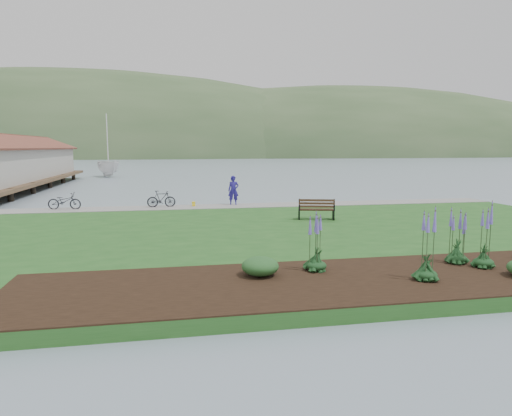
% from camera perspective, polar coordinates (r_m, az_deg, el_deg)
% --- Properties ---
extents(ground, '(600.00, 600.00, 0.00)m').
position_cam_1_polar(ground, '(22.48, 1.10, -2.96)').
color(ground, gray).
rests_on(ground, ground).
extents(lawn, '(34.00, 20.00, 0.40)m').
position_cam_1_polar(lawn, '(20.53, 2.26, -3.42)').
color(lawn, '#20511C').
rests_on(lawn, ground).
extents(shoreline_path, '(34.00, 2.20, 0.03)m').
position_cam_1_polar(shoreline_path, '(29.12, -1.72, 0.29)').
color(shoreline_path, gray).
rests_on(shoreline_path, lawn).
extents(garden_bed, '(24.00, 4.40, 0.04)m').
position_cam_1_polar(garden_bed, '(14.53, 21.30, -7.69)').
color(garden_bed, black).
rests_on(garden_bed, lawn).
extents(far_hillside, '(580.00, 80.00, 38.00)m').
position_cam_1_polar(far_hillside, '(193.23, -3.61, 6.38)').
color(far_hillside, '#395530').
rests_on(far_hillside, ground).
extents(pier_pavilion, '(8.00, 36.00, 5.40)m').
position_cam_1_polar(pier_pavilion, '(51.51, -28.41, 5.05)').
color(pier_pavilion, '#4C3826').
rests_on(pier_pavilion, ground).
extents(park_bench, '(1.96, 1.18, 1.14)m').
position_cam_1_polar(park_bench, '(23.72, 7.56, -0.11)').
color(park_bench, '#311E13').
rests_on(park_bench, lawn).
extents(person, '(0.88, 0.66, 2.23)m').
position_cam_1_polar(person, '(29.52, -2.84, 2.53)').
color(person, navy).
rests_on(person, lawn).
extents(bicycle_a, '(0.97, 2.04, 1.03)m').
position_cam_1_polar(bicycle_a, '(29.64, -22.84, 0.79)').
color(bicycle_a, black).
rests_on(bicycle_a, lawn).
extents(bicycle_b, '(0.54, 1.75, 1.05)m').
position_cam_1_polar(bicycle_b, '(28.99, -11.76, 1.11)').
color(bicycle_b, black).
rests_on(bicycle_b, lawn).
extents(sailboat, '(13.68, 13.79, 27.70)m').
position_cam_1_polar(sailboat, '(67.01, -17.91, 3.72)').
color(sailboat, silver).
rests_on(sailboat, ground).
extents(pannier, '(0.20, 0.30, 0.31)m').
position_cam_1_polar(pannier, '(29.07, -7.80, 0.49)').
color(pannier, yellow).
rests_on(pannier, lawn).
extents(echium_0, '(0.62, 0.62, 2.25)m').
position_cam_1_polar(echium_0, '(13.57, 20.61, -4.91)').
color(echium_0, '#133518').
rests_on(echium_0, garden_bed).
extents(echium_1, '(0.62, 0.62, 2.27)m').
position_cam_1_polar(echium_1, '(15.69, 26.69, -3.56)').
color(echium_1, '#133518').
rests_on(echium_1, garden_bed).
extents(echium_4, '(0.62, 0.62, 2.12)m').
position_cam_1_polar(echium_4, '(13.78, 7.59, -4.30)').
color(echium_4, '#133518').
rests_on(echium_4, garden_bed).
extents(echium_5, '(0.62, 0.62, 1.92)m').
position_cam_1_polar(echium_5, '(15.94, 23.90, -3.43)').
color(echium_5, '#133518').
rests_on(echium_5, garden_bed).
extents(shrub_0, '(1.08, 1.08, 0.54)m').
position_cam_1_polar(shrub_0, '(13.28, 0.52, -7.29)').
color(shrub_0, '#1E4C21').
rests_on(shrub_0, garden_bed).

